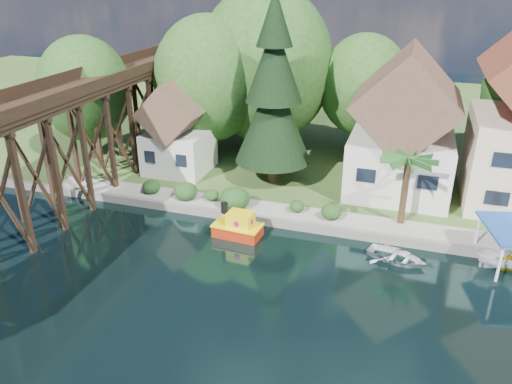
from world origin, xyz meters
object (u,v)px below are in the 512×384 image
trestle_bridge (51,144)px  boat_white_a (397,255)px  boat_canopy (508,251)px  shed (178,133)px  house_left (403,133)px  conifer (274,95)px  palm_tree (408,162)px  tugboat (238,227)px  boat_yellow (512,259)px

trestle_bridge → boat_white_a: 24.22m
boat_canopy → shed: bearing=163.5°
house_left → boat_white_a: 11.09m
conifer → boat_canopy: conifer is taller
trestle_bridge → palm_tree: (23.65, 4.98, -0.37)m
palm_tree → tugboat: bearing=-157.6°
boat_white_a → shed: bearing=82.5°
boat_canopy → boat_white_a: bearing=-170.0°
palm_tree → boat_white_a: 6.20m
trestle_bridge → boat_canopy: bearing=3.7°
shed → trestle_bridge: bearing=-118.2°
shed → conifer: size_ratio=0.53×
shed → tugboat: (8.37, -8.58, -3.13)m
palm_tree → boat_canopy: 7.93m
conifer → boat_white_a: size_ratio=4.10×
shed → palm_tree: bearing=-13.1°
boat_white_a → boat_canopy: size_ratio=0.75×
shed → boat_yellow: size_ratio=3.05×
tugboat → boat_white_a: 10.33m
boat_yellow → house_left: bearing=18.3°
trestle_bridge → house_left: size_ratio=4.01×
conifer → boat_white_a: 15.36m
trestle_bridge → house_left: bearing=25.2°
house_left → shed: size_ratio=1.40×
shed → boat_yellow: 26.48m
tugboat → boat_yellow: tugboat is taller
house_left → boat_canopy: size_ratio=2.28×
shed → boat_canopy: 26.12m
palm_tree → tugboat: palm_tree is taller
palm_tree → boat_white_a: palm_tree is taller
house_left → boat_yellow: house_left is taller
palm_tree → boat_canopy: palm_tree is taller
boat_yellow → palm_tree: bearing=44.4°
shed → boat_white_a: 20.82m
trestle_bridge → boat_yellow: trestle_bridge is taller
shed → palm_tree: shed is taller
tugboat → boat_canopy: bearing=4.1°
palm_tree → conifer: bearing=156.8°
shed → palm_tree: (18.65, -4.35, 1.15)m
trestle_bridge → tugboat: size_ratio=13.18×
shed → boat_canopy: shed is taller
boat_canopy → tugboat: bearing=-175.9°
palm_tree → boat_canopy: bearing=-26.0°
conifer → boat_yellow: conifer is taller
conifer → tugboat: conifer is taller
trestle_bridge → conifer: (13.25, 9.45, 2.28)m
tugboat → house_left: bearing=46.3°
shed → conifer: (8.25, 0.12, 3.80)m
shed → house_left: bearing=4.8°
house_left → boat_yellow: (7.23, -8.88, -4.46)m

